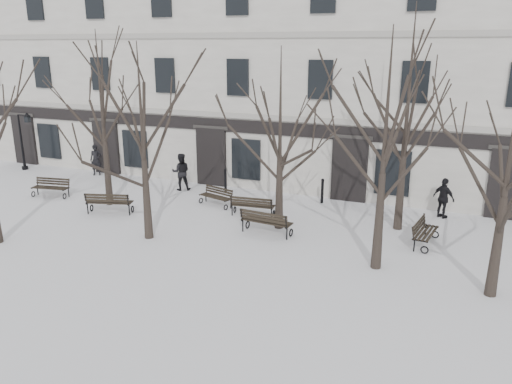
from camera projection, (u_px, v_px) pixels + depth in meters
The scene contains 20 objects.
ground at pixel (196, 253), 17.16m from camera, with size 100.00×100.00×0.00m, color silver.
building at pixel (310, 71), 27.07m from camera, with size 40.40×10.20×11.40m.
tree_1 at pixel (142, 120), 17.27m from camera, with size 4.90×4.90×7.01m.
tree_2 at pixel (386, 123), 14.70m from camera, with size 5.20×5.20×7.43m.
tree_3 at pixel (512, 145), 13.02m from camera, with size 4.88×4.88×6.97m.
tree_4 at pixel (101, 99), 21.09m from camera, with size 5.25×5.25×7.50m.
tree_5 at pixel (280, 118), 18.30m from camera, with size 4.80×4.80×6.85m.
tree_6 at pixel (409, 93), 17.93m from camera, with size 5.82×5.82×8.32m.
bench_0 at pixel (51, 187), 23.39m from camera, with size 1.80×0.93×0.87m.
bench_1 at pixel (109, 202), 20.97m from camera, with size 2.00×1.22×0.96m.
bench_2 at pixel (266, 221), 18.64m from camera, with size 2.00×0.87×0.98m.
bench_3 at pixel (216, 196), 22.09m from camera, with size 1.69×1.01×0.81m.
bench_4 at pixel (252, 205), 20.63m from camera, with size 1.86×0.85×0.91m.
bench_5 at pixel (424, 232), 17.74m from camera, with size 0.89×1.84×0.89m.
lamp_post at pixel (24, 137), 28.00m from camera, with size 1.03×0.38×3.28m.
bollard_a at pixel (225, 179), 24.12m from camera, with size 0.15×0.15×1.15m.
bollard_b at pixel (322, 190), 22.38m from camera, with size 0.15×0.15×1.14m.
pedestrian_a at pixel (97, 175), 27.42m from camera, with size 0.62×0.41×1.69m, color black.
pedestrian_b at pixel (182, 190), 24.60m from camera, with size 0.89×0.69×1.83m, color black.
pedestrian_c at pixel (442, 218), 20.63m from camera, with size 0.99×0.41×1.69m, color black.
Camera 1 is at (8.00, -13.85, 6.86)m, focal length 35.00 mm.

